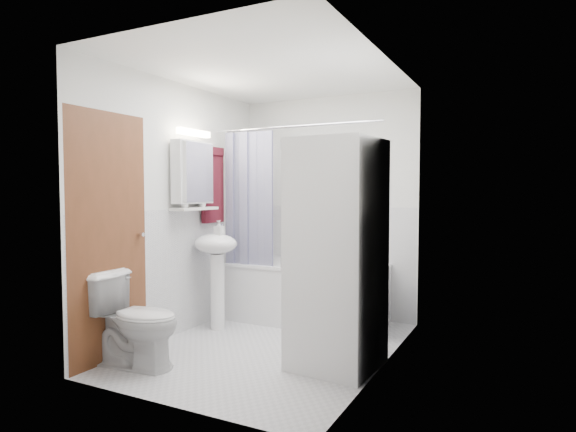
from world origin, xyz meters
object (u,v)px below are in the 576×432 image
at_px(sink, 216,259).
at_px(toilet, 135,320).
at_px(washer_dryer, 336,254).
at_px(bathtub, 307,289).

distance_m(sink, toilet, 1.18).
relative_size(sink, toilet, 1.41).
relative_size(washer_dryer, toilet, 2.39).
xyz_separation_m(sink, toilet, (0.03, -1.13, -0.34)).
distance_m(bathtub, washer_dryer, 1.42).
height_order(bathtub, toilet, toilet).
bearing_deg(washer_dryer, toilet, -148.91).
bearing_deg(sink, toilet, -88.28).
bearing_deg(sink, washer_dryer, -16.43).
xyz_separation_m(bathtub, toilet, (-0.66, -1.79, 0.02)).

